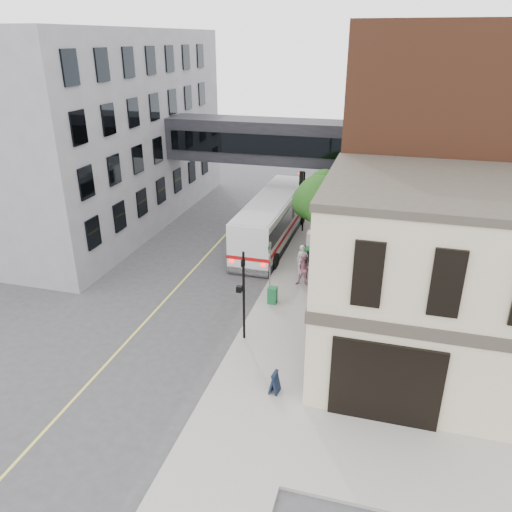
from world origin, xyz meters
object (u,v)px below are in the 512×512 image
Objects in this scene: newspaper_box at (272,295)px; sandwich_board at (275,382)px; pedestrian_a at (302,260)px; pedestrian_c at (306,257)px; bus at (273,217)px; pedestrian_b at (304,270)px.

newspaper_box is 1.00× the size of sandwich_board.
pedestrian_a reaches higher than pedestrian_c.
newspaper_box is at bearing -76.15° from bus.
pedestrian_a is at bearing -65.98° from pedestrian_c.
pedestrian_b is (0.37, -1.41, 0.03)m from pedestrian_a.
bus is 9.36m from newspaper_box.
pedestrian_a reaches higher than newspaper_box.
pedestrian_a is at bearing -58.52° from bus.
bus is 6.43× the size of pedestrian_a.
bus is at bearing 118.28° from pedestrian_b.
newspaper_box is (-0.98, -4.77, -0.34)m from pedestrian_c.
bus is at bearing 110.90° from sandwich_board.
bus is 5.95m from pedestrian_a.
bus is at bearing 159.36° from pedestrian_c.
pedestrian_b is at bearing 100.47° from sandwich_board.
newspaper_box is (-1.23, -2.56, -0.50)m from pedestrian_b.
sandwich_board is at bearing -74.33° from newspaper_box.
pedestrian_b is 2.06× the size of sandwich_board.
pedestrian_c is 4.88m from newspaper_box.
newspaper_box is (-0.86, -3.98, -0.47)m from pedestrian_a.
bus reaches higher than pedestrian_b.
bus is 5.38m from pedestrian_c.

